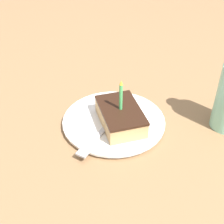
% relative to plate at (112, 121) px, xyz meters
% --- Properties ---
extents(ground_plane, '(2.40, 2.40, 0.04)m').
position_rel_plate_xyz_m(ground_plane, '(0.00, -0.00, -0.03)').
color(ground_plane, olive).
rests_on(ground_plane, ground).
extents(plate, '(0.25, 0.25, 0.01)m').
position_rel_plate_xyz_m(plate, '(0.00, 0.00, 0.00)').
color(plate, white).
rests_on(plate, ground_plane).
extents(cake_slice, '(0.09, 0.14, 0.12)m').
position_rel_plate_xyz_m(cake_slice, '(0.01, -0.02, 0.03)').
color(cake_slice, tan).
rests_on(cake_slice, plate).
extents(fork, '(0.13, 0.13, 0.00)m').
position_rel_plate_xyz_m(fork, '(-0.05, -0.06, 0.01)').
color(fork, '#B2B2B7').
rests_on(fork, plate).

